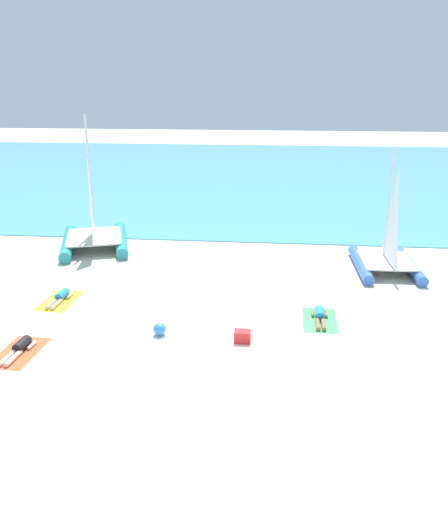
# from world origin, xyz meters

# --- Properties ---
(ground_plane) EXTENTS (120.00, 120.00, 0.00)m
(ground_plane) POSITION_xyz_m (0.00, 10.00, 0.00)
(ground_plane) COLOR beige
(ocean_water) EXTENTS (120.00, 40.00, 0.05)m
(ocean_water) POSITION_xyz_m (0.00, 30.22, 0.03)
(ocean_water) COLOR #4C9EB7
(ocean_water) RESTS_ON ground
(sailboat_blue) EXTENTS (2.55, 3.91, 5.03)m
(sailboat_blue) POSITION_xyz_m (6.49, 6.91, 0.75)
(sailboat_blue) COLOR blue
(sailboat_blue) RESTS_ON ground
(sailboat_teal) EXTENTS (4.26, 5.34, 6.06)m
(sailboat_teal) POSITION_xyz_m (-6.54, 8.76, 0.90)
(sailboat_teal) COLOR teal
(sailboat_teal) RESTS_ON ground
(towel_left) EXTENTS (1.19, 1.95, 0.01)m
(towel_left) POSITION_xyz_m (-5.70, 2.54, 0.01)
(towel_left) COLOR yellow
(towel_left) RESTS_ON ground
(sunbather_left) EXTENTS (0.56, 1.56, 0.30)m
(sunbather_left) POSITION_xyz_m (-5.69, 2.61, 0.13)
(sunbather_left) COLOR #268CCC
(sunbather_left) RESTS_ON towel_left
(towel_middle) EXTENTS (1.20, 1.95, 0.01)m
(towel_middle) POSITION_xyz_m (-5.40, -1.16, 0.01)
(towel_middle) COLOR #EA5933
(towel_middle) RESTS_ON ground
(sunbather_middle) EXTENTS (0.56, 1.57, 0.30)m
(sunbather_middle) POSITION_xyz_m (-5.39, -1.09, 0.13)
(sunbather_middle) COLOR black
(sunbather_middle) RESTS_ON towel_middle
(towel_right) EXTENTS (1.14, 1.92, 0.01)m
(towel_right) POSITION_xyz_m (3.44, 1.89, 0.01)
(towel_right) COLOR #4CB266
(towel_right) RESTS_ON ground
(sunbather_right) EXTENTS (0.55, 1.56, 0.30)m
(sunbather_right) POSITION_xyz_m (3.45, 1.96, 0.13)
(sunbather_right) COLOR #268CCC
(sunbather_right) RESTS_ON towel_right
(beach_ball) EXTENTS (0.40, 0.40, 0.40)m
(beach_ball) POSITION_xyz_m (-1.57, 0.33, 0.20)
(beach_ball) COLOR #337FE5
(beach_ball) RESTS_ON ground
(cooler_box) EXTENTS (0.50, 0.36, 0.36)m
(cooler_box) POSITION_xyz_m (1.01, 0.16, 0.18)
(cooler_box) COLOR red
(cooler_box) RESTS_ON ground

